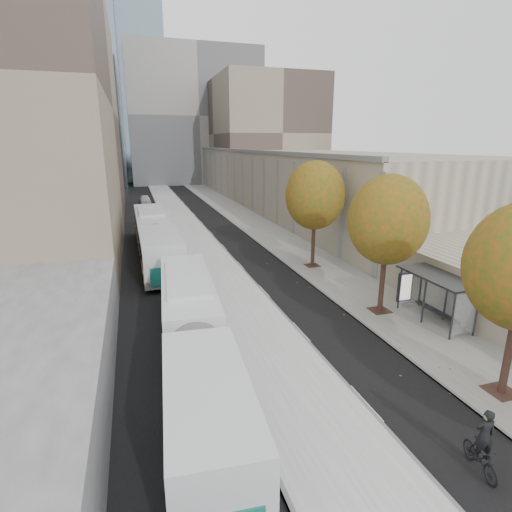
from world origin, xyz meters
name	(u,v)px	position (x,y,z in m)	size (l,w,h in m)	color
bus_platform	(191,236)	(-3.88, 35.00, 0.07)	(4.25, 150.00, 0.15)	#B3B3B3
sidewalk	(266,231)	(4.12, 35.00, 0.04)	(4.75, 150.00, 0.08)	gray
building_tan	(275,173)	(15.50, 64.00, 4.00)	(18.00, 92.00, 8.00)	gray
glass_tower_near	(54,3)	(-20.00, 82.00, 33.00)	(20.00, 20.00, 66.00)	slate
building_far_block	(193,118)	(6.00, 96.00, 15.00)	(30.00, 18.00, 30.00)	gray
bus_shelter	(441,283)	(5.69, 10.96, 2.19)	(1.90, 4.40, 2.53)	#383A3F
tree_c	(388,220)	(3.60, 13.00, 5.25)	(4.20, 4.20, 7.28)	black
tree_d	(315,196)	(3.60, 22.00, 5.47)	(4.40, 4.40, 7.60)	black
bus_near	(194,338)	(-7.29, 9.98, 1.51)	(3.54, 16.75, 2.77)	silver
bus_far	(155,236)	(-7.75, 28.64, 1.70)	(3.01, 18.72, 3.11)	silver
cyclist	(482,449)	(-0.24, 2.28, 0.76)	(0.78, 1.66, 2.05)	black
distant_car	(145,199)	(-7.47, 60.52, 0.66)	(1.55, 3.85, 1.31)	silver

